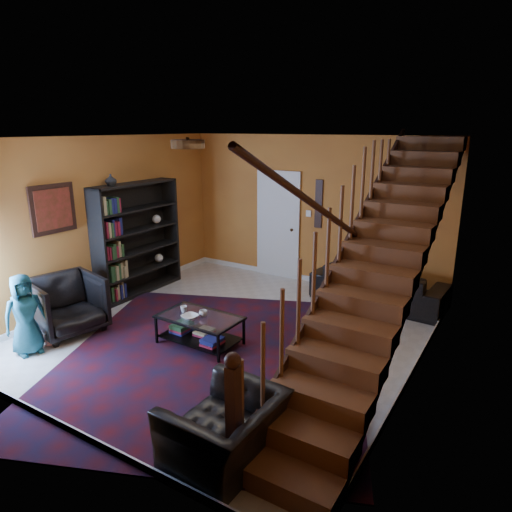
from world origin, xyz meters
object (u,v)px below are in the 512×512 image
at_px(armchair_left, 67,305).
at_px(coffee_table, 200,329).
at_px(sofa, 378,285).
at_px(bookshelf, 138,241).
at_px(armchair_right, 225,431).

distance_m(armchair_left, coffee_table, 2.04).
bearing_deg(armchair_left, sofa, -31.98).
bearing_deg(armchair_left, bookshelf, 24.39).
distance_m(bookshelf, armchair_right, 4.88).
xyz_separation_m(armchair_left, coffee_table, (1.92, 0.67, -0.18)).
xyz_separation_m(bookshelf, sofa, (3.90, 1.70, -0.64)).
relative_size(bookshelf, armchair_left, 2.13).
xyz_separation_m(sofa, coffee_table, (-1.63, -2.84, -0.08)).
relative_size(armchair_right, coffee_table, 0.87).
bearing_deg(bookshelf, armchair_left, -78.92).
distance_m(bookshelf, coffee_table, 2.64).
bearing_deg(sofa, armchair_left, 48.44).
relative_size(bookshelf, armchair_right, 2.01).
bearing_deg(coffee_table, bookshelf, 153.36).
xyz_separation_m(sofa, armchair_right, (0.00, -4.55, -0.00)).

